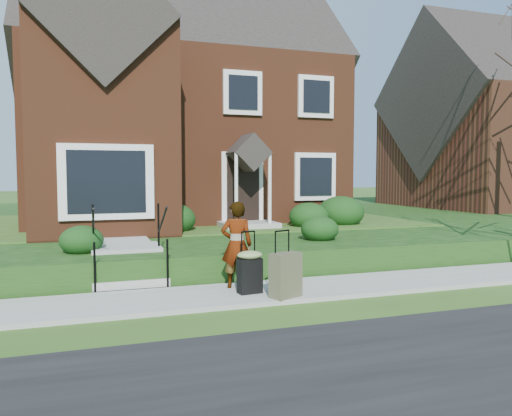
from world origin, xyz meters
name	(u,v)px	position (x,y,z in m)	size (l,w,h in m)	color
ground	(276,294)	(0.00, 0.00, 0.00)	(120.00, 120.00, 0.00)	#2D5119
sidewalk	(276,291)	(0.00, 0.00, 0.04)	(60.00, 1.60, 0.08)	#9E9B93
terrace	(272,219)	(4.00, 10.90, 0.30)	(44.00, 20.00, 0.60)	#10330E
walkway	(119,234)	(-2.50, 5.00, 0.63)	(1.20, 6.00, 0.06)	#9E9B93
main_house	(175,88)	(-0.21, 9.61, 5.26)	(10.40, 10.20, 9.40)	brown
neighbour_house	(502,111)	(16.00, 11.00, 5.25)	(9.40, 8.00, 9.20)	brown
front_steps	(128,259)	(-2.50, 1.84, 0.47)	(1.40, 2.02, 1.50)	#9E9B93
foundation_shrubs	(221,215)	(0.26, 4.94, 1.05)	(9.64, 4.39, 1.01)	black
woman	(237,245)	(-0.64, 0.38, 0.89)	(0.59, 0.39, 1.61)	#999999
suitcase_black	(250,269)	(-0.55, -0.13, 0.51)	(0.50, 0.42, 1.11)	black
suitcase_olive	(286,275)	(-0.05, -0.59, 0.47)	(0.61, 0.48, 1.15)	brown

